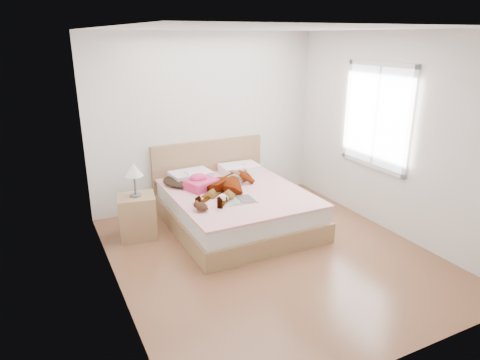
{
  "coord_description": "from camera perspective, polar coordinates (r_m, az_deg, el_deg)",
  "views": [
    {
      "loc": [
        -2.4,
        -3.99,
        2.54
      ],
      "look_at": [
        0.0,
        0.85,
        0.7
      ],
      "focal_mm": 32.0,
      "sensor_mm": 36.0,
      "label": 1
    }
  ],
  "objects": [
    {
      "name": "magazine",
      "position": [
        5.5,
        -0.17,
        -2.73
      ],
      "size": [
        0.46,
        0.32,
        0.03
      ],
      "color": "white",
      "rests_on": "bed"
    },
    {
      "name": "ground",
      "position": [
        5.3,
        4.15,
        -9.86
      ],
      "size": [
        4.0,
        4.0,
        0.0
      ],
      "primitive_type": "plane",
      "color": "#522C19",
      "rests_on": "ground"
    },
    {
      "name": "nightstand",
      "position": [
        5.75,
        -13.54,
        -4.29
      ],
      "size": [
        0.54,
        0.5,
        1.01
      ],
      "color": "brown",
      "rests_on": "ground"
    },
    {
      "name": "bed",
      "position": [
        6.01,
        -0.79,
        -3.32
      ],
      "size": [
        1.8,
        2.08,
        1.0
      ],
      "color": "brown",
      "rests_on": "ground"
    },
    {
      "name": "towel",
      "position": [
        5.93,
        -5.25,
        -0.38
      ],
      "size": [
        0.49,
        0.44,
        0.21
      ],
      "color": "#D63A69",
      "rests_on": "bed"
    },
    {
      "name": "coffee_mug",
      "position": [
        5.44,
        -2.34,
        -2.51
      ],
      "size": [
        0.14,
        0.11,
        0.1
      ],
      "color": "white",
      "rests_on": "bed"
    },
    {
      "name": "plush_toy",
      "position": [
        5.2,
        -5.25,
        -3.54
      ],
      "size": [
        0.19,
        0.23,
        0.11
      ],
      "color": "black",
      "rests_on": "bed"
    },
    {
      "name": "hair",
      "position": [
        6.18,
        -7.83,
        -0.12
      ],
      "size": [
        0.63,
        0.71,
        0.09
      ],
      "primitive_type": "ellipsoid",
      "rotation": [
        0.0,
        0.0,
        0.26
      ],
      "color": "black",
      "rests_on": "bed"
    },
    {
      "name": "phone",
      "position": [
        6.11,
        -7.11,
        0.95
      ],
      "size": [
        0.09,
        0.09,
        0.05
      ],
      "primitive_type": "cube",
      "rotation": [
        0.44,
        0.0,
        0.79
      ],
      "color": "silver",
      "rests_on": "bed"
    },
    {
      "name": "room_shell",
      "position": [
        6.07,
        17.76,
        8.07
      ],
      "size": [
        4.0,
        4.0,
        4.0
      ],
      "color": "white",
      "rests_on": "ground"
    },
    {
      "name": "woman",
      "position": [
        5.96,
        -1.26,
        -0.01
      ],
      "size": [
        1.53,
        1.53,
        0.22
      ],
      "primitive_type": "imported",
      "rotation": [
        0.0,
        0.0,
        -0.78
      ],
      "color": "silver",
      "rests_on": "bed"
    }
  ]
}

